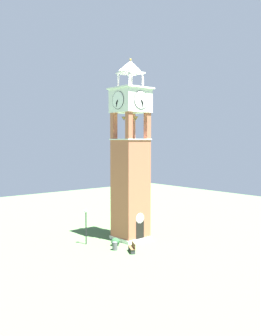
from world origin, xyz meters
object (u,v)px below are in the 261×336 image
Objects in this scene: clock_tower at (131,165)px; trash_bin at (115,246)px; park_bench at (132,247)px; lamp_post at (86,220)px.

clock_tower is 8.99m from trash_bin.
lamp_post reaches higher than park_bench.
lamp_post is 4.35m from trash_bin.
park_bench is at bearing -63.59° from trash_bin.
clock_tower is 12.10× the size of park_bench.
lamp_post is at bearing 104.92° from trash_bin.
park_bench reaches higher than trash_bin.
trash_bin is (0.97, -3.64, -2.18)m from lamp_post.
clock_tower is at bearing 52.03° from park_bench.
trash_bin is at bearing -149.78° from clock_tower.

